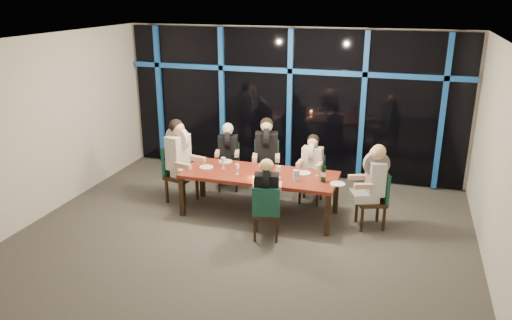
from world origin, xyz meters
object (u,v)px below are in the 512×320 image
object	(u,v)px
diner_end_right	(373,174)
chair_end_right	(377,196)
chair_far_mid	(266,164)
wine_bottle	(323,174)
chair_far_right	(312,176)
diner_far_mid	(266,146)
dining_table	(260,177)
diner_end_left	(180,149)
water_pitcher	(296,175)
chair_far_left	(229,163)
diner_far_left	(228,147)
diner_far_right	(312,159)
chair_near_mid	(266,210)
chair_end_left	(177,170)
diner_near_mid	(267,187)

from	to	relation	value
diner_end_right	chair_end_right	bearing A→B (deg)	90.00
chair_far_mid	wine_bottle	bearing A→B (deg)	-54.90
chair_far_right	diner_far_mid	size ratio (longest dim) A/B	0.89
dining_table	chair_end_right	distance (m)	1.94
diner_end_left	water_pitcher	bearing A→B (deg)	-84.87
chair_far_left	dining_table	bearing A→B (deg)	-62.90
diner_far_left	diner_end_right	distance (m)	2.89
diner_far_right	diner_end_left	world-z (taller)	diner_end_left
chair_far_left	diner_far_left	bearing A→B (deg)	-90.00
chair_near_mid	diner_far_mid	xyz separation A→B (m)	(-0.51, 1.77, 0.46)
chair_far_mid	chair_end_left	world-z (taller)	chair_end_left
chair_far_mid	diner_near_mid	size ratio (longest dim) A/B	1.15
chair_near_mid	diner_far_right	world-z (taller)	diner_far_right
dining_table	chair_far_mid	bearing A→B (deg)	99.34
diner_far_right	chair_far_mid	bearing A→B (deg)	169.13
chair_end_left	water_pitcher	xyz separation A→B (m)	(2.26, -0.29, 0.26)
chair_far_mid	diner_far_left	bearing A→B (deg)	170.49
chair_near_mid	diner_end_right	world-z (taller)	diner_end_right
chair_far_mid	diner_far_left	size ratio (longest dim) A/B	1.15
chair_far_mid	diner_far_right	world-z (taller)	diner_far_right
chair_far_mid	water_pitcher	xyz separation A→B (m)	(0.82, -1.15, 0.28)
chair_far_left	chair_near_mid	world-z (taller)	same
diner_far_mid	water_pitcher	bearing A→B (deg)	-67.59
chair_far_left	chair_end_right	size ratio (longest dim) A/B	0.93
dining_table	diner_far_right	distance (m)	1.08
diner_far_right	diner_end_right	distance (m)	1.32
diner_end_left	dining_table	bearing A→B (deg)	-82.13
diner_far_mid	diner_far_left	bearing A→B (deg)	164.22
chair_far_left	wine_bottle	xyz separation A→B (m)	(2.01, -1.07, 0.39)
dining_table	water_pitcher	size ratio (longest dim) A/B	14.42
chair_far_left	diner_end_right	size ratio (longest dim) A/B	0.96
wine_bottle	water_pitcher	size ratio (longest dim) A/B	2.03
dining_table	diner_far_left	size ratio (longest dim) A/B	3.00
diner_end_right	water_pitcher	size ratio (longest dim) A/B	5.14
chair_end_right	water_pitcher	bearing A→B (deg)	-98.65
diner_far_left	water_pitcher	distance (m)	1.90
wine_bottle	chair_far_mid	bearing A→B (deg)	139.59
chair_far_right	wine_bottle	distance (m)	1.07
chair_far_mid	diner_far_right	size ratio (longest dim) A/B	1.19
chair_near_mid	diner_far_right	distance (m)	1.71
diner_end_right	wine_bottle	xyz separation A→B (m)	(-0.77, -0.15, -0.02)
chair_far_right	water_pitcher	size ratio (longest dim) A/B	4.78
chair_end_right	diner_far_left	bearing A→B (deg)	-126.39
chair_far_right	diner_far_left	size ratio (longest dim) A/B	1.00
diner_near_mid	diner_end_right	bearing A→B (deg)	-162.37
chair_far_left	chair_far_right	xyz separation A→B (m)	(1.67, -0.15, -0.01)
dining_table	diner_near_mid	size ratio (longest dim) A/B	3.00
chair_near_mid	chair_end_left	bearing A→B (deg)	-38.98
diner_far_left	diner_near_mid	xyz separation A→B (m)	(1.26, -1.71, 0.00)
chair_near_mid	water_pitcher	distance (m)	0.83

